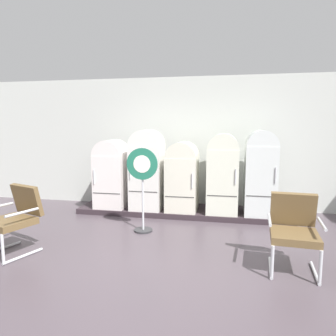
% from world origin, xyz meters
% --- Properties ---
extents(ground, '(12.00, 10.00, 0.05)m').
position_xyz_m(ground, '(0.00, 0.00, -0.03)').
color(ground, '#4D4249').
extents(back_wall, '(11.76, 0.12, 2.86)m').
position_xyz_m(back_wall, '(0.00, 3.66, 1.45)').
color(back_wall, silver).
rests_on(back_wall, ground).
extents(display_plinth, '(4.32, 0.95, 0.11)m').
position_xyz_m(display_plinth, '(0.00, 3.02, 0.05)').
color(display_plinth, '#32272D').
rests_on(display_plinth, ground).
extents(refrigerator_0, '(0.63, 0.66, 1.42)m').
position_xyz_m(refrigerator_0, '(-1.50, 2.91, 0.86)').
color(refrigerator_0, white).
rests_on(refrigerator_0, display_plinth).
extents(refrigerator_1, '(0.63, 0.67, 1.63)m').
position_xyz_m(refrigerator_1, '(-0.73, 2.91, 0.97)').
color(refrigerator_1, white).
rests_on(refrigerator_1, display_plinth).
extents(refrigerator_2, '(0.61, 0.72, 1.39)m').
position_xyz_m(refrigerator_2, '(-0.00, 2.94, 0.84)').
color(refrigerator_2, silver).
rests_on(refrigerator_2, display_plinth).
extents(refrigerator_3, '(0.60, 0.71, 1.56)m').
position_xyz_m(refrigerator_3, '(0.81, 2.93, 0.94)').
color(refrigerator_3, silver).
rests_on(refrigerator_3, display_plinth).
extents(refrigerator_4, '(0.58, 0.68, 1.63)m').
position_xyz_m(refrigerator_4, '(1.52, 2.92, 0.97)').
color(refrigerator_4, silver).
rests_on(refrigerator_4, display_plinth).
extents(armchair_left, '(0.77, 0.82, 0.96)m').
position_xyz_m(armchair_left, '(-2.06, 0.61, 0.54)').
color(armchair_left, silver).
rests_on(armchair_left, ground).
extents(armchair_right, '(0.67, 0.71, 0.96)m').
position_xyz_m(armchair_right, '(1.74, 0.80, 0.54)').
color(armchair_right, silver).
rests_on(armchair_right, ground).
extents(sign_stand, '(0.54, 0.32, 1.45)m').
position_xyz_m(sign_stand, '(-0.51, 1.79, 0.76)').
color(sign_stand, '#2D2D30').
rests_on(sign_stand, ground).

